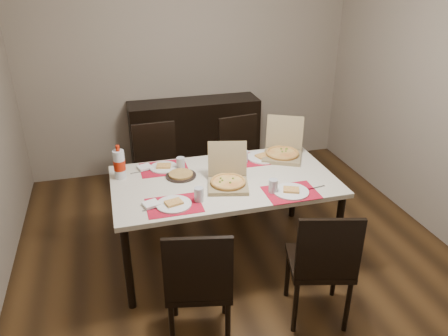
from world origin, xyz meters
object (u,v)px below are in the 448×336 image
at_px(chair_far_left, 158,167).
at_px(sideboard, 195,138).
at_px(chair_near_right, 322,262).
at_px(chair_near_left, 199,282).
at_px(dip_bowl, 238,167).
at_px(chair_far_right, 242,158).
at_px(soda_bottle, 119,164).
at_px(pizza_box_center, 228,179).
at_px(dining_table, 224,186).

bearing_deg(chair_far_left, sideboard, 56.14).
distance_m(chair_near_right, chair_far_left, 2.01).
relative_size(sideboard, chair_far_left, 1.61).
relative_size(chair_near_left, dip_bowl, 6.97).
xyz_separation_m(chair_near_left, chair_far_left, (-0.03, 1.77, 0.00)).
distance_m(chair_far_right, dip_bowl, 0.78).
xyz_separation_m(dip_bowl, soda_bottle, (-0.98, 0.08, 0.11)).
bearing_deg(sideboard, soda_bottle, -122.39).
bearing_deg(chair_far_left, pizza_box_center, -65.86).
bearing_deg(dip_bowl, chair_near_left, -118.82).
distance_m(chair_near_right, soda_bottle, 1.75).
bearing_deg(sideboard, chair_far_right, -69.25).
bearing_deg(dip_bowl, chair_near_right, -76.05).
xyz_separation_m(chair_near_left, chair_near_right, (0.85, -0.03, 0.00)).
xyz_separation_m(chair_near_left, chair_far_right, (0.85, 1.75, 0.00)).
height_order(chair_near_left, pizza_box_center, pizza_box_center).
relative_size(chair_near_right, chair_far_left, 1.00).
height_order(pizza_box_center, soda_bottle, pizza_box_center).
bearing_deg(chair_near_left, dip_bowl, 61.18).
relative_size(dining_table, chair_far_right, 1.94).
distance_m(chair_far_left, chair_far_right, 0.87).
height_order(sideboard, dip_bowl, sideboard).
bearing_deg(dip_bowl, dining_table, -135.86).
xyz_separation_m(dining_table, chair_near_right, (0.44, -0.92, -0.17)).
distance_m(chair_far_right, soda_bottle, 1.43).
height_order(chair_near_right, chair_far_right, same).
bearing_deg(chair_near_left, chair_near_right, -1.92).
bearing_deg(chair_far_left, dining_table, -63.40).
distance_m(chair_near_right, pizza_box_center, 0.97).
bearing_deg(soda_bottle, dip_bowl, -4.96).
relative_size(dip_bowl, soda_bottle, 0.46).
height_order(dining_table, chair_far_left, chair_far_left).
bearing_deg(sideboard, pizza_box_center, -93.44).
height_order(chair_near_left, soda_bottle, soda_bottle).
distance_m(dining_table, soda_bottle, 0.87).
distance_m(chair_far_left, soda_bottle, 0.82).
bearing_deg(dining_table, dip_bowl, 44.14).
bearing_deg(sideboard, chair_far_left, -123.86).
bearing_deg(chair_near_left, chair_far_left, 90.82).
bearing_deg(sideboard, chair_near_left, -101.44).
bearing_deg(dining_table, chair_near_left, -114.84).
height_order(chair_near_right, pizza_box_center, pizza_box_center).
bearing_deg(soda_bottle, chair_near_right, -43.21).
bearing_deg(chair_far_left, chair_near_left, -89.18).
distance_m(sideboard, pizza_box_center, 1.84).
bearing_deg(chair_far_left, dip_bowl, -49.66).
height_order(chair_near_left, chair_far_right, same).
distance_m(chair_near_right, dip_bowl, 1.15).
relative_size(sideboard, chair_near_left, 1.61).
relative_size(chair_far_left, pizza_box_center, 2.27).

